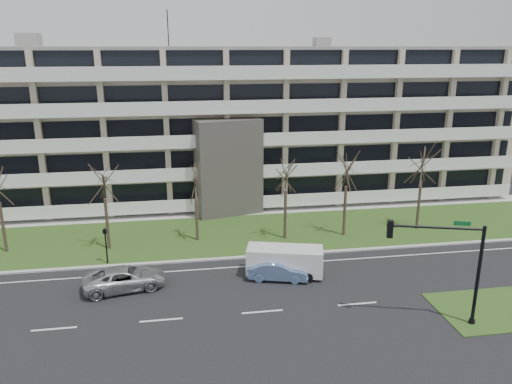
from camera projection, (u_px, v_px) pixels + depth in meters
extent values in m
plane|color=black|center=(262.00, 312.00, 30.08)|extent=(160.00, 160.00, 0.00)
cube|color=#33511B|center=(236.00, 234.00, 42.38)|extent=(90.00, 10.00, 0.06)
cube|color=#B2B2AD|center=(244.00, 257.00, 37.64)|extent=(90.00, 0.35, 0.12)
cube|color=#B2B2AD|center=(229.00, 213.00, 47.58)|extent=(90.00, 2.00, 0.08)
cube|color=#33511B|center=(494.00, 309.00, 30.31)|extent=(7.00, 5.00, 0.06)
cube|color=white|center=(247.00, 266.00, 36.23)|extent=(90.00, 0.12, 0.01)
cube|color=#BFB295|center=(221.00, 124.00, 52.08)|extent=(60.00, 12.00, 15.00)
cube|color=gray|center=(219.00, 48.00, 49.90)|extent=(60.50, 12.50, 0.30)
cube|color=#4C4742|center=(229.00, 167.00, 46.31)|extent=(6.39, 3.69, 9.00)
cube|color=black|center=(229.00, 194.00, 46.83)|extent=(4.92, 1.19, 3.50)
cube|color=gray|center=(29.00, 40.00, 46.95)|extent=(2.00, 2.00, 1.20)
cylinder|color=black|center=(168.00, 28.00, 48.61)|extent=(0.10, 0.10, 3.50)
cube|color=black|center=(228.00, 189.00, 47.92)|extent=(58.00, 0.10, 1.80)
cube|color=white|center=(229.00, 206.00, 47.71)|extent=(58.00, 1.40, 0.22)
cube|color=white|center=(229.00, 202.00, 46.92)|extent=(58.00, 0.08, 1.00)
cube|color=black|center=(227.00, 159.00, 47.07)|extent=(58.00, 0.10, 1.80)
cube|color=white|center=(228.00, 176.00, 46.85)|extent=(58.00, 1.40, 0.22)
cube|color=white|center=(229.00, 171.00, 46.06)|extent=(58.00, 0.08, 1.00)
cube|color=black|center=(227.00, 127.00, 46.21)|extent=(58.00, 0.10, 1.80)
cube|color=white|center=(228.00, 145.00, 45.99)|extent=(58.00, 1.40, 0.22)
cube|color=white|center=(228.00, 139.00, 45.21)|extent=(58.00, 0.08, 1.00)
cube|color=black|center=(226.00, 94.00, 45.35)|extent=(58.00, 0.10, 1.80)
cube|color=white|center=(227.00, 112.00, 45.14)|extent=(58.00, 1.40, 0.22)
cube|color=white|center=(228.00, 106.00, 44.35)|extent=(58.00, 0.08, 1.00)
cube|color=black|center=(226.00, 60.00, 44.50)|extent=(58.00, 0.10, 1.80)
cube|color=white|center=(227.00, 78.00, 44.28)|extent=(58.00, 1.40, 0.22)
cube|color=white|center=(227.00, 72.00, 43.50)|extent=(58.00, 0.08, 1.00)
imported|color=silver|center=(125.00, 278.00, 32.74)|extent=(5.71, 3.41, 1.49)
imported|color=#799ED2|center=(278.00, 270.00, 34.05)|extent=(4.36, 2.44, 1.36)
cube|color=silver|center=(285.00, 260.00, 34.57)|extent=(5.54, 3.22, 1.84)
cube|color=black|center=(285.00, 253.00, 34.42)|extent=(5.13, 2.98, 0.68)
cube|color=silver|center=(320.00, 264.00, 34.37)|extent=(0.80, 1.86, 1.16)
cylinder|color=black|center=(260.00, 276.00, 34.03)|extent=(0.72, 0.41, 0.68)
cylinder|color=black|center=(262.00, 264.00, 35.87)|extent=(0.72, 0.41, 0.68)
cylinder|color=black|center=(308.00, 278.00, 33.70)|extent=(0.72, 0.41, 0.68)
cylinder|color=black|center=(308.00, 266.00, 35.55)|extent=(0.72, 0.41, 0.68)
cylinder|color=black|center=(472.00, 322.00, 28.74)|extent=(0.36, 0.36, 0.30)
cylinder|color=black|center=(478.00, 276.00, 27.93)|extent=(0.20, 0.20, 6.01)
cylinder|color=black|center=(435.00, 227.00, 27.44)|extent=(5.04, 1.61, 0.14)
cube|color=black|center=(390.00, 229.00, 27.79)|extent=(0.40, 0.40, 1.00)
sphere|color=red|center=(390.00, 224.00, 27.70)|extent=(0.20, 0.20, 0.20)
sphere|color=orange|center=(390.00, 229.00, 27.79)|extent=(0.20, 0.20, 0.20)
sphere|color=green|center=(390.00, 234.00, 27.89)|extent=(0.20, 0.20, 0.20)
cube|color=#0C5926|center=(462.00, 223.00, 27.19)|extent=(0.88, 0.29, 0.25)
cylinder|color=black|center=(106.00, 246.00, 36.24)|extent=(0.11, 0.11, 2.82)
cube|color=black|center=(105.00, 231.00, 35.92)|extent=(0.29, 0.25, 0.30)
sphere|color=red|center=(105.00, 231.00, 35.92)|extent=(0.13, 0.13, 0.13)
cylinder|color=#382B21|center=(3.00, 227.00, 38.16)|extent=(0.24, 0.24, 4.06)
cylinder|color=#382B21|center=(107.00, 224.00, 38.70)|extent=(0.24, 0.24, 4.17)
cylinder|color=#382B21|center=(197.00, 219.00, 40.50)|extent=(0.24, 0.24, 3.69)
cylinder|color=#382B21|center=(285.00, 215.00, 40.83)|extent=(0.24, 0.24, 4.13)
cylinder|color=#382B21|center=(345.00, 211.00, 41.50)|extent=(0.24, 0.24, 4.30)
cylinder|color=#382B21|center=(419.00, 205.00, 42.91)|extent=(0.24, 0.24, 4.37)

